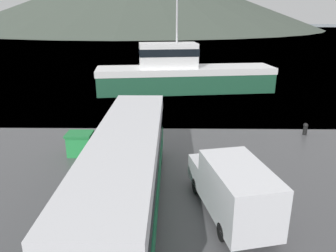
{
  "coord_description": "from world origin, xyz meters",
  "views": [
    {
      "loc": [
        0.11,
        -2.43,
        7.94
      ],
      "look_at": [
        -0.13,
        14.73,
        2.0
      ],
      "focal_mm": 35.0,
      "sensor_mm": 36.0,
      "label": 1
    }
  ],
  "objects_px": {
    "fishing_boat": "(182,73)",
    "storage_bin": "(80,144)",
    "delivery_van": "(233,188)",
    "tour_bus": "(127,169)"
  },
  "relations": [
    {
      "from": "fishing_boat",
      "to": "storage_bin",
      "type": "bearing_deg",
      "value": -28.51
    },
    {
      "from": "tour_bus",
      "to": "delivery_van",
      "type": "distance_m",
      "value": 4.35
    },
    {
      "from": "fishing_boat",
      "to": "tour_bus",
      "type": "bearing_deg",
      "value": -14.7
    },
    {
      "from": "tour_bus",
      "to": "storage_bin",
      "type": "distance_m",
      "value": 6.87
    },
    {
      "from": "tour_bus",
      "to": "fishing_boat",
      "type": "height_order",
      "value": "fishing_boat"
    },
    {
      "from": "tour_bus",
      "to": "delivery_van",
      "type": "height_order",
      "value": "tour_bus"
    },
    {
      "from": "storage_bin",
      "to": "delivery_van",
      "type": "bearing_deg",
      "value": -37.58
    },
    {
      "from": "delivery_van",
      "to": "storage_bin",
      "type": "relative_size",
      "value": 4.0
    },
    {
      "from": "fishing_boat",
      "to": "storage_bin",
      "type": "height_order",
      "value": "fishing_boat"
    },
    {
      "from": "tour_bus",
      "to": "storage_bin",
      "type": "height_order",
      "value": "tour_bus"
    }
  ]
}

